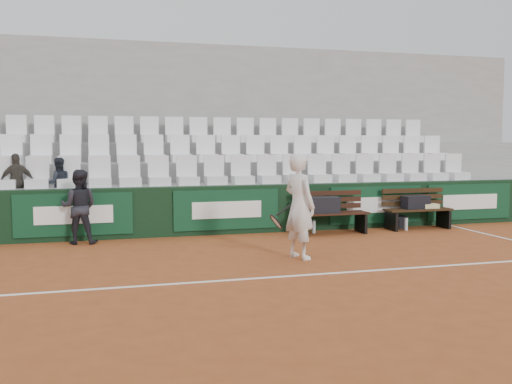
% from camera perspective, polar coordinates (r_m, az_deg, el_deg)
% --- Properties ---
extents(ground, '(80.00, 80.00, 0.00)m').
position_cam_1_polar(ground, '(8.26, 4.41, -8.34)').
color(ground, brown).
rests_on(ground, ground).
extents(court_baseline, '(18.00, 0.06, 0.01)m').
position_cam_1_polar(court_baseline, '(8.26, 4.41, -8.32)').
color(court_baseline, white).
rests_on(court_baseline, ground).
extents(back_barrier, '(18.00, 0.34, 1.00)m').
position_cam_1_polar(back_barrier, '(11.96, -1.86, -1.74)').
color(back_barrier, black).
rests_on(back_barrier, ground).
extents(grandstand_tier_front, '(18.00, 0.95, 1.00)m').
position_cam_1_polar(grandstand_tier_front, '(12.56, -2.85, -1.42)').
color(grandstand_tier_front, gray).
rests_on(grandstand_tier_front, ground).
extents(grandstand_tier_mid, '(18.00, 0.95, 1.45)m').
position_cam_1_polar(grandstand_tier_mid, '(13.46, -3.76, -0.03)').
color(grandstand_tier_mid, '#969694').
rests_on(grandstand_tier_mid, ground).
extents(grandstand_tier_back, '(18.00, 0.95, 1.90)m').
position_cam_1_polar(grandstand_tier_back, '(14.37, -4.55, 1.18)').
color(grandstand_tier_back, gray).
rests_on(grandstand_tier_back, ground).
extents(grandstand_rear_wall, '(18.00, 0.30, 4.40)m').
position_cam_1_polar(grandstand_rear_wall, '(14.95, -5.05, 6.12)').
color(grandstand_rear_wall, '#979794').
rests_on(grandstand_rear_wall, ground).
extents(seat_row_front, '(11.90, 0.44, 0.63)m').
position_cam_1_polar(seat_row_front, '(12.32, -2.69, 2.26)').
color(seat_row_front, silver).
rests_on(seat_row_front, grandstand_tier_front).
extents(seat_row_mid, '(11.90, 0.44, 0.63)m').
position_cam_1_polar(seat_row_mid, '(13.24, -3.63, 4.39)').
color(seat_row_mid, white).
rests_on(seat_row_mid, grandstand_tier_mid).
extents(seat_row_back, '(11.90, 0.44, 0.63)m').
position_cam_1_polar(seat_row_back, '(14.17, -4.45, 6.24)').
color(seat_row_back, white).
rests_on(seat_row_back, grandstand_tier_back).
extents(bench_left, '(1.50, 0.56, 0.45)m').
position_cam_1_polar(bench_left, '(11.99, 7.66, -3.09)').
color(bench_left, black).
rests_on(bench_left, ground).
extents(bench_right, '(1.50, 0.56, 0.45)m').
position_cam_1_polar(bench_right, '(13.03, 15.87, -2.59)').
color(bench_right, black).
rests_on(bench_right, ground).
extents(sports_bag_left, '(0.80, 0.43, 0.33)m').
position_cam_1_polar(sports_bag_left, '(11.84, 6.49, -1.29)').
color(sports_bag_left, black).
rests_on(sports_bag_left, bench_left).
extents(sports_bag_right, '(0.63, 0.35, 0.28)m').
position_cam_1_polar(sports_bag_right, '(13.00, 15.68, -0.98)').
color(sports_bag_right, black).
rests_on(sports_bag_right, bench_right).
extents(towel, '(0.36, 0.28, 0.10)m').
position_cam_1_polar(towel, '(13.18, 16.99, -1.34)').
color(towel, beige).
rests_on(towel, bench_right).
extents(sports_bag_ground, '(0.48, 0.33, 0.27)m').
position_cam_1_polar(sports_bag_ground, '(13.05, 13.81, -2.93)').
color(sports_bag_ground, black).
rests_on(sports_bag_ground, ground).
extents(water_bottle_near, '(0.07, 0.07, 0.27)m').
position_cam_1_polar(water_bottle_near, '(12.04, 5.80, -3.48)').
color(water_bottle_near, silver).
rests_on(water_bottle_near, ground).
extents(water_bottle_far, '(0.08, 0.08, 0.27)m').
position_cam_1_polar(water_bottle_far, '(12.76, 14.78, -3.12)').
color(water_bottle_far, silver).
rests_on(water_bottle_far, ground).
extents(tennis_player, '(0.81, 0.74, 1.73)m').
position_cam_1_polar(tennis_player, '(9.33, 4.35, -1.40)').
color(tennis_player, silver).
rests_on(tennis_player, ground).
extents(ball_kid, '(0.77, 0.65, 1.40)m').
position_cam_1_polar(ball_kid, '(11.17, -17.28, -1.42)').
color(ball_kid, black).
rests_on(ball_kid, ground).
extents(spectator_b, '(0.72, 0.47, 1.14)m').
position_cam_1_polar(spectator_b, '(12.14, -22.85, 3.03)').
color(spectator_b, '#36312B').
rests_on(spectator_b, grandstand_tier_front).
extents(spectator_c, '(0.58, 0.50, 1.05)m').
position_cam_1_polar(spectator_c, '(12.07, -19.21, 2.93)').
color(spectator_c, black).
rests_on(spectator_c, grandstand_tier_front).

